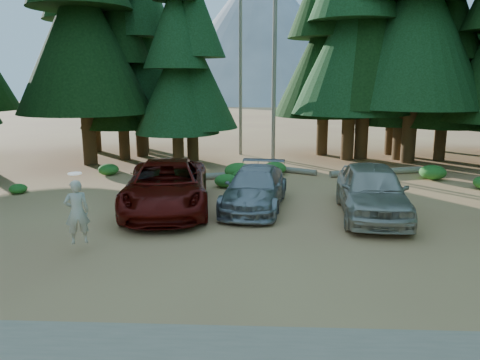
{
  "coord_description": "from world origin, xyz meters",
  "views": [
    {
      "loc": [
        0.09,
        -13.02,
        4.75
      ],
      "look_at": [
        -0.63,
        2.84,
        1.25
      ],
      "focal_mm": 35.0,
      "sensor_mm": 36.0,
      "label": 1
    }
  ],
  "objects": [
    {
      "name": "ground",
      "position": [
        0.0,
        0.0,
        0.0
      ],
      "size": [
        160.0,
        160.0,
        0.0
      ],
      "primitive_type": "plane",
      "color": "#B5734D",
      "rests_on": "ground"
    },
    {
      "name": "forest_belt_north",
      "position": [
        0.0,
        15.0,
        0.0
      ],
      "size": [
        36.0,
        7.0,
        22.0
      ],
      "primitive_type": null,
      "color": "black",
      "rests_on": "ground"
    },
    {
      "name": "snag_front",
      "position": [
        0.8,
        14.5,
        6.0
      ],
      "size": [
        0.24,
        0.24,
        12.0
      ],
      "primitive_type": "cylinder",
      "color": "slate",
      "rests_on": "ground"
    },
    {
      "name": "snag_back",
      "position": [
        -1.2,
        16.0,
        5.0
      ],
      "size": [
        0.2,
        0.2,
        10.0
      ],
      "primitive_type": "cylinder",
      "color": "slate",
      "rests_on": "ground"
    },
    {
      "name": "mountain_peak",
      "position": [
        -2.59,
        88.23,
        12.71
      ],
      "size": [
        48.0,
        50.0,
        28.0
      ],
      "color": "gray",
      "rests_on": "ground"
    },
    {
      "name": "red_pickup",
      "position": [
        -3.34,
        3.37,
        0.88
      ],
      "size": [
        3.74,
        6.69,
        1.77
      ],
      "primitive_type": "imported",
      "rotation": [
        0.0,
        0.0,
        0.13
      ],
      "color": "#590B07",
      "rests_on": "ground"
    },
    {
      "name": "silver_minivan_center",
      "position": [
        -0.12,
        3.81,
        0.74
      ],
      "size": [
        2.74,
        5.31,
        1.47
      ],
      "primitive_type": "imported",
      "rotation": [
        0.0,
        0.0,
        -0.14
      ],
      "color": "#97999E",
      "rests_on": "ground"
    },
    {
      "name": "silver_minivan_right",
      "position": [
        3.94,
        2.89,
        0.92
      ],
      "size": [
        2.58,
        5.55,
        1.84
      ],
      "primitive_type": "imported",
      "rotation": [
        0.0,
        0.0,
        -0.08
      ],
      "color": "#B9B2A5",
      "rests_on": "ground"
    },
    {
      "name": "frisbee_player",
      "position": [
        -4.93,
        -0.95,
        1.16
      ],
      "size": [
        0.77,
        0.66,
        1.98
      ],
      "rotation": [
        0.0,
        0.0,
        3.56
      ],
      "color": "beige",
      "rests_on": "ground"
    },
    {
      "name": "log_left",
      "position": [
        -2.16,
        8.65,
        0.15
      ],
      "size": [
        4.09,
        1.62,
        0.3
      ],
      "primitive_type": "cylinder",
      "rotation": [
        0.0,
        1.57,
        0.32
      ],
      "color": "slate",
      "rests_on": "ground"
    },
    {
      "name": "log_mid",
      "position": [
        1.29,
        10.5,
        0.14
      ],
      "size": [
        3.2,
        1.91,
        0.29
      ],
      "primitive_type": "cylinder",
      "rotation": [
        0.0,
        1.57,
        -0.5
      ],
      "color": "slate",
      "rests_on": "ground"
    },
    {
      "name": "log_right",
      "position": [
        5.83,
        9.97,
        0.16
      ],
      "size": [
        4.86,
        1.75,
        0.32
      ],
      "primitive_type": "cylinder",
      "rotation": [
        0.0,
        1.57,
        0.29
      ],
      "color": "slate",
      "rests_on": "ground"
    },
    {
      "name": "shrub_far_left",
      "position": [
        -7.47,
        9.4,
        0.28
      ],
      "size": [
        1.01,
        1.01,
        0.55
      ],
      "primitive_type": "ellipsoid",
      "color": "#1E5D1C",
      "rests_on": "ground"
    },
    {
      "name": "shrub_left",
      "position": [
        -1.44,
        7.05,
        0.28
      ],
      "size": [
        1.04,
        1.04,
        0.57
      ],
      "primitive_type": "ellipsoid",
      "color": "#1E5D1C",
      "rests_on": "ground"
    },
    {
      "name": "shrub_center_left",
      "position": [
        -0.98,
        8.9,
        0.37
      ],
      "size": [
        1.35,
        1.35,
        0.74
      ],
      "primitive_type": "ellipsoid",
      "color": "#1E5D1C",
      "rests_on": "ground"
    },
    {
      "name": "shrub_center_right",
      "position": [
        -0.79,
        8.36,
        0.26
      ],
      "size": [
        0.94,
        0.94,
        0.51
      ],
      "primitive_type": "ellipsoid",
      "color": "#1E5D1C",
      "rests_on": "ground"
    },
    {
      "name": "shrub_right",
      "position": [
        0.79,
        9.93,
        0.31
      ],
      "size": [
        1.14,
        1.14,
        0.63
      ],
      "primitive_type": "ellipsoid",
      "color": "#1E5D1C",
      "rests_on": "ground"
    },
    {
      "name": "shrub_far_right",
      "position": [
        8.25,
        9.1,
        0.34
      ],
      "size": [
        1.23,
        1.23,
        0.68
      ],
      "primitive_type": "ellipsoid",
      "color": "#1E5D1C",
      "rests_on": "ground"
    },
    {
      "name": "shrub_edge_west",
      "position": [
        -10.03,
        5.5,
        0.2
      ],
      "size": [
        0.73,
        0.73,
        0.4
      ],
      "primitive_type": "ellipsoid",
      "color": "#1E5D1C",
      "rests_on": "ground"
    }
  ]
}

